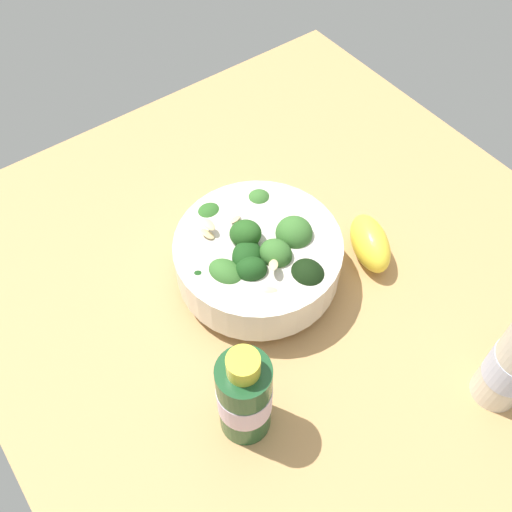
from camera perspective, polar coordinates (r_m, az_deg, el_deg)
name	(u,v)px	position (r cm, az deg, el deg)	size (l,w,h in cm)	color
ground_plane	(279,273)	(71.39, 2.29, -1.74)	(71.65, 71.65, 3.81)	tan
bowl_of_broccoli	(256,254)	(64.98, 0.05, 0.17)	(19.40, 18.96, 10.27)	silver
lemon_wedge	(370,243)	(69.90, 11.30, 1.27)	(8.16, 4.11, 5.05)	yellow
bottle_short	(244,396)	(54.79, -1.16, -13.83)	(5.24, 5.24, 14.00)	#194723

